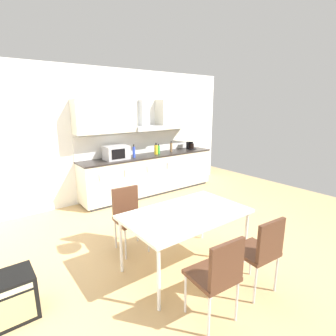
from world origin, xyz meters
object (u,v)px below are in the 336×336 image
object	(u,v)px
microwave	(116,153)
coffee_maker	(191,143)
pendant_lamp	(187,130)
bottle_yellow	(156,149)
chair_near_right	(261,248)
chair_near_left	(218,272)
bottle_green	(159,150)
guitar_amp	(5,299)
bottle_brown	(171,147)
dining_table	(186,216)
chair_far_left	(129,212)
bottle_blue	(134,152)

from	to	relation	value
microwave	coffee_maker	world-z (taller)	coffee_maker
coffee_maker	pendant_lamp	xyz separation A→B (m)	(-2.47, -2.66, 0.68)
bottle_yellow	chair_near_right	xyz separation A→B (m)	(-1.04, -3.42, -0.47)
chair_near_left	pendant_lamp	world-z (taller)	pendant_lamp
bottle_green	pendant_lamp	xyz separation A→B (m)	(-1.46, -2.62, 0.73)
guitar_amp	bottle_brown	bearing A→B (deg)	31.14
bottle_green	pendant_lamp	world-z (taller)	pendant_lamp
bottle_yellow	dining_table	world-z (taller)	bottle_yellow
microwave	bottle_green	bearing A→B (deg)	-0.32
bottle_yellow	guitar_amp	distance (m)	4.00
microwave	pendant_lamp	world-z (taller)	pendant_lamp
chair_far_left	chair_near_right	world-z (taller)	same
chair_near_left	pendant_lamp	distance (m)	1.48
bottle_blue	bottle_yellow	world-z (taller)	bottle_blue
dining_table	chair_near_right	size ratio (longest dim) A/B	1.69
coffee_maker	chair_near_right	world-z (taller)	coffee_maker
coffee_maker	bottle_green	size ratio (longest dim) A/B	1.35
coffee_maker	bottle_brown	size ratio (longest dim) A/B	1.19
bottle_yellow	chair_near_left	xyz separation A→B (m)	(-1.70, -3.42, -0.47)
bottle_brown	chair_near_left	xyz separation A→B (m)	(-2.17, -3.47, -0.46)
bottle_green	chair_near_left	bearing A→B (deg)	-117.51
chair_far_left	bottle_blue	bearing A→B (deg)	57.50
coffee_maker	chair_near_right	xyz separation A→B (m)	(-2.14, -3.48, -0.51)
coffee_maker	bottle_blue	bearing A→B (deg)	-177.21
coffee_maker	bottle_green	bearing A→B (deg)	-178.17
coffee_maker	bottle_green	xyz separation A→B (m)	(-1.01, -0.03, -0.05)
chair_far_left	pendant_lamp	size ratio (longest dim) A/B	2.72
bottle_blue	chair_near_right	bearing A→B (deg)	-97.73
pendant_lamp	bottle_green	bearing A→B (deg)	60.91
chair_near_right	guitar_amp	xyz separation A→B (m)	(-2.21, 1.22, -0.31)
bottle_brown	bottle_green	bearing A→B (deg)	-177.39
bottle_brown	chair_near_left	world-z (taller)	bottle_brown
dining_table	chair_far_left	bearing A→B (deg)	111.45
bottle_yellow	chair_near_left	size ratio (longest dim) A/B	0.30
microwave	bottle_green	size ratio (longest dim) A/B	2.16
bottle_green	pendant_lamp	distance (m)	3.09
bottle_green	dining_table	bearing A→B (deg)	-119.09
bottle_brown	pendant_lamp	distance (m)	3.29
bottle_blue	bottle_yellow	size ratio (longest dim) A/B	1.09
dining_table	pendant_lamp	xyz separation A→B (m)	(-0.00, 0.00, 1.03)
guitar_amp	pendant_lamp	size ratio (longest dim) A/B	1.63
chair_far_left	chair_near_right	xyz separation A→B (m)	(0.65, -1.66, 0.00)
dining_table	chair_near_right	bearing A→B (deg)	-68.56
coffee_maker	chair_far_left	distance (m)	3.37
chair_near_right	pendant_lamp	world-z (taller)	pendant_lamp
coffee_maker	bottle_blue	world-z (taller)	coffee_maker
bottle_blue	chair_near_left	size ratio (longest dim) A/B	0.32
bottle_yellow	pendant_lamp	size ratio (longest dim) A/B	0.80
bottle_blue	bottle_green	bearing A→B (deg)	4.22
coffee_maker	pendant_lamp	world-z (taller)	pendant_lamp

